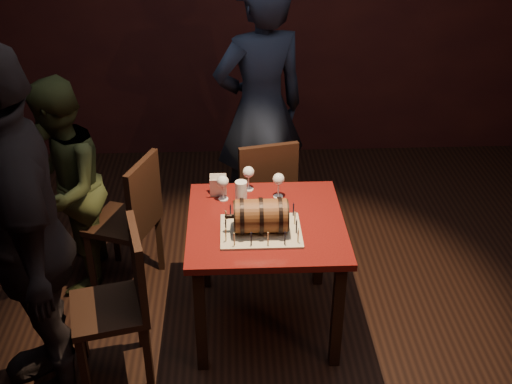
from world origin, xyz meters
TOP-DOWN VIEW (x-y plane):
  - room_shell at (0.00, 0.00)m, footprint 5.04×5.04m
  - pub_table at (-0.03, 0.07)m, footprint 0.90×0.90m
  - cake_board at (-0.07, -0.05)m, footprint 0.45×0.35m
  - barrel_cake at (-0.07, -0.05)m, footprint 0.35×0.20m
  - birthday_candles at (-0.07, -0.05)m, footprint 0.40×0.30m
  - wine_glass_left at (-0.28, 0.32)m, footprint 0.07×0.07m
  - wine_glass_mid at (-0.12, 0.43)m, footprint 0.07×0.07m
  - wine_glass_right at (0.06, 0.33)m, footprint 0.07×0.07m
  - pint_of_ale at (-0.17, 0.26)m, footprint 0.07×0.07m
  - menu_card at (-0.31, 0.36)m, footprint 0.10×0.05m
  - chair_back at (-0.00, 0.78)m, footprint 0.48×0.48m
  - chair_left_rear at (-0.88, 0.52)m, footprint 0.51×0.51m
  - chair_left_front at (-0.83, -0.30)m, footprint 0.48×0.48m
  - person_back at (-0.01, 1.21)m, footprint 0.81×0.66m
  - person_left_rear at (-1.30, 0.54)m, footprint 0.58×0.73m
  - person_left_front at (-1.25, -0.40)m, footprint 0.87×1.24m

SIDE VIEW (x-z plane):
  - chair_back at x=0.00m, z-range 0.06..0.99m
  - chair_left_rear at x=-0.88m, z-range 0.06..0.99m
  - chair_left_front at x=-0.83m, z-range 0.06..0.99m
  - pub_table at x=-0.03m, z-range 0.27..1.02m
  - person_left_rear at x=-1.30m, z-range 0.00..1.44m
  - cake_board at x=-0.07m, z-range 0.75..0.76m
  - birthday_candles at x=-0.07m, z-range 0.76..0.85m
  - menu_card at x=-0.31m, z-range 0.75..0.88m
  - pint_of_ale at x=-0.17m, z-range 0.75..0.90m
  - barrel_cake at x=-0.07m, z-range 0.75..0.96m
  - wine_glass_mid at x=-0.12m, z-range 0.79..0.95m
  - wine_glass_left at x=-0.28m, z-range 0.79..0.95m
  - wine_glass_right at x=0.06m, z-range 0.79..0.95m
  - person_back at x=-0.01m, z-range 0.00..1.90m
  - person_left_front at x=-1.25m, z-range 0.00..1.96m
  - room_shell at x=0.00m, z-range 0.00..2.80m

